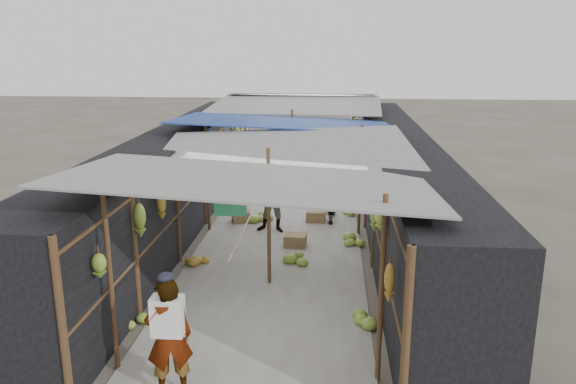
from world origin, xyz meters
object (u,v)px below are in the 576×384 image
(shopper_blue, at_px, (273,197))
(black_basin, at_px, (349,181))
(crate_near, at_px, (295,241))
(vendor_elderly, at_px, (169,337))
(vendor_seated, at_px, (330,209))

(shopper_blue, bearing_deg, black_basin, 76.39)
(shopper_blue, bearing_deg, crate_near, -51.56)
(vendor_elderly, bearing_deg, black_basin, -121.45)
(black_basin, xyz_separation_m, vendor_elderly, (-2.58, -11.46, 0.72))
(black_basin, relative_size, vendor_elderly, 0.36)
(crate_near, distance_m, vendor_seated, 1.82)
(crate_near, xyz_separation_m, vendor_seated, (0.75, 1.64, 0.27))
(crate_near, xyz_separation_m, shopper_blue, (-0.58, 0.98, 0.72))
(black_basin, xyz_separation_m, shopper_blue, (-1.93, -4.98, 0.78))
(shopper_blue, bearing_deg, vendor_elderly, -88.18)
(crate_near, height_order, shopper_blue, shopper_blue)
(black_basin, distance_m, vendor_seated, 4.37)
(crate_near, height_order, black_basin, crate_near)
(crate_near, bearing_deg, vendor_seated, 68.01)
(crate_near, distance_m, black_basin, 6.10)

